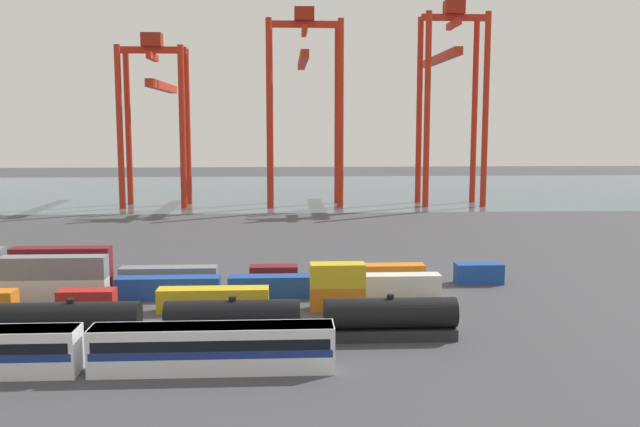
{
  "coord_description": "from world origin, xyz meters",
  "views": [
    {
      "loc": [
        12.96,
        -76.23,
        20.49
      ],
      "look_at": [
        17.96,
        19.02,
        8.01
      ],
      "focal_mm": 38.83,
      "sensor_mm": 36.0,
      "label": 1
    }
  ],
  "objects_px": {
    "shipping_container_18": "(377,275)",
    "passenger_train": "(84,348)",
    "shipping_container_9": "(168,288)",
    "gantry_crane_east": "(449,83)",
    "freight_tank_row": "(153,322)",
    "shipping_container_17": "(274,276)",
    "gantry_crane_west": "(156,102)",
    "shipping_container_3": "(213,300)",
    "shipping_container_19": "(479,273)",
    "gantry_crane_central": "(304,86)",
    "shipping_container_11": "(390,285)"
  },
  "relations": [
    {
      "from": "shipping_container_9",
      "to": "shipping_container_19",
      "type": "relative_size",
      "value": 2.0
    },
    {
      "from": "passenger_train",
      "to": "gantry_crane_east",
      "type": "distance_m",
      "value": 136.95
    },
    {
      "from": "passenger_train",
      "to": "gantry_crane_central",
      "type": "bearing_deg",
      "value": 79.78
    },
    {
      "from": "freight_tank_row",
      "to": "shipping_container_17",
      "type": "relative_size",
      "value": 9.51
    },
    {
      "from": "shipping_container_18",
      "to": "gantry_crane_east",
      "type": "distance_m",
      "value": 99.61
    },
    {
      "from": "shipping_container_18",
      "to": "gantry_crane_west",
      "type": "xyz_separation_m",
      "value": [
        -43.45,
        90.05,
        24.34
      ]
    },
    {
      "from": "gantry_crane_east",
      "to": "gantry_crane_central",
      "type": "bearing_deg",
      "value": -179.66
    },
    {
      "from": "shipping_container_19",
      "to": "gantry_crane_east",
      "type": "distance_m",
      "value": 96.43
    },
    {
      "from": "shipping_container_11",
      "to": "gantry_crane_central",
      "type": "height_order",
      "value": "gantry_crane_central"
    },
    {
      "from": "shipping_container_3",
      "to": "passenger_train",
      "type": "bearing_deg",
      "value": -114.93
    },
    {
      "from": "shipping_container_17",
      "to": "gantry_crane_central",
      "type": "height_order",
      "value": "gantry_crane_central"
    },
    {
      "from": "shipping_container_18",
      "to": "shipping_container_19",
      "type": "bearing_deg",
      "value": 0.0
    },
    {
      "from": "shipping_container_19",
      "to": "gantry_crane_central",
      "type": "relative_size",
      "value": 0.12
    },
    {
      "from": "shipping_container_17",
      "to": "shipping_container_3",
      "type": "bearing_deg",
      "value": -118.99
    },
    {
      "from": "freight_tank_row",
      "to": "shipping_container_3",
      "type": "xyz_separation_m",
      "value": [
        4.56,
        10.81,
        -0.76
      ]
    },
    {
      "from": "gantry_crane_west",
      "to": "gantry_crane_east",
      "type": "xyz_separation_m",
      "value": [
        73.72,
        0.18,
        5.08
      ]
    },
    {
      "from": "shipping_container_9",
      "to": "gantry_crane_east",
      "type": "xyz_separation_m",
      "value": [
        55.75,
        96.04,
        29.42
      ]
    },
    {
      "from": "shipping_container_11",
      "to": "shipping_container_18",
      "type": "xyz_separation_m",
      "value": [
        -0.72,
        5.82,
        0.0
      ]
    },
    {
      "from": "shipping_container_3",
      "to": "gantry_crane_central",
      "type": "height_order",
      "value": "gantry_crane_central"
    },
    {
      "from": "passenger_train",
      "to": "shipping_container_18",
      "type": "relative_size",
      "value": 3.4
    },
    {
      "from": "shipping_container_17",
      "to": "shipping_container_19",
      "type": "height_order",
      "value": "same"
    },
    {
      "from": "shipping_container_11",
      "to": "freight_tank_row",
      "type": "bearing_deg",
      "value": -146.27
    },
    {
      "from": "shipping_container_17",
      "to": "passenger_train",
      "type": "bearing_deg",
      "value": -116.52
    },
    {
      "from": "shipping_container_19",
      "to": "gantry_crane_central",
      "type": "height_order",
      "value": "gantry_crane_central"
    },
    {
      "from": "freight_tank_row",
      "to": "shipping_container_9",
      "type": "distance_m",
      "value": 16.69
    },
    {
      "from": "shipping_container_3",
      "to": "shipping_container_19",
      "type": "bearing_deg",
      "value": 19.52
    },
    {
      "from": "passenger_train",
      "to": "shipping_container_11",
      "type": "bearing_deg",
      "value": 40.11
    },
    {
      "from": "shipping_container_17",
      "to": "shipping_container_19",
      "type": "distance_m",
      "value": 26.36
    },
    {
      "from": "shipping_container_9",
      "to": "gantry_crane_central",
      "type": "distance_m",
      "value": 101.76
    },
    {
      "from": "freight_tank_row",
      "to": "shipping_container_17",
      "type": "distance_m",
      "value": 25.0
    },
    {
      "from": "freight_tank_row",
      "to": "shipping_container_9",
      "type": "relative_size",
      "value": 4.75
    },
    {
      "from": "shipping_container_18",
      "to": "gantry_crane_central",
      "type": "distance_m",
      "value": 94.66
    },
    {
      "from": "shipping_container_18",
      "to": "passenger_train",
      "type": "bearing_deg",
      "value": -133.08
    },
    {
      "from": "shipping_container_3",
      "to": "shipping_container_17",
      "type": "xyz_separation_m",
      "value": [
        6.44,
        11.63,
        0.0
      ]
    },
    {
      "from": "passenger_train",
      "to": "shipping_container_17",
      "type": "distance_m",
      "value": 33.81
    },
    {
      "from": "freight_tank_row",
      "to": "shipping_container_19",
      "type": "relative_size",
      "value": 9.51
    },
    {
      "from": "shipping_container_17",
      "to": "shipping_container_11",
      "type": "bearing_deg",
      "value": -22.71
    },
    {
      "from": "shipping_container_11",
      "to": "gantry_crane_west",
      "type": "bearing_deg",
      "value": 114.74
    },
    {
      "from": "shipping_container_9",
      "to": "gantry_crane_central",
      "type": "height_order",
      "value": "gantry_crane_central"
    },
    {
      "from": "passenger_train",
      "to": "shipping_container_11",
      "type": "height_order",
      "value": "passenger_train"
    },
    {
      "from": "shipping_container_9",
      "to": "shipping_container_18",
      "type": "height_order",
      "value": "same"
    },
    {
      "from": "passenger_train",
      "to": "shipping_container_11",
      "type": "distance_m",
      "value": 37.92
    },
    {
      "from": "shipping_container_3",
      "to": "gantry_crane_west",
      "type": "relative_size",
      "value": 0.29
    },
    {
      "from": "shipping_container_17",
      "to": "shipping_container_18",
      "type": "distance_m",
      "value": 13.18
    },
    {
      "from": "shipping_container_18",
      "to": "gantry_crane_west",
      "type": "bearing_deg",
      "value": 115.76
    },
    {
      "from": "gantry_crane_west",
      "to": "gantry_crane_central",
      "type": "bearing_deg",
      "value": -0.06
    },
    {
      "from": "gantry_crane_central",
      "to": "shipping_container_3",
      "type": "bearing_deg",
      "value": -97.31
    },
    {
      "from": "shipping_container_9",
      "to": "gantry_crane_west",
      "type": "relative_size",
      "value": 0.29
    },
    {
      "from": "freight_tank_row",
      "to": "shipping_container_9",
      "type": "bearing_deg",
      "value": 94.48
    },
    {
      "from": "gantry_crane_central",
      "to": "gantry_crane_east",
      "type": "distance_m",
      "value": 36.87
    }
  ]
}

